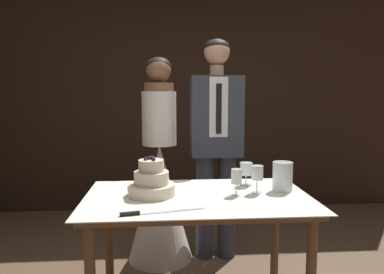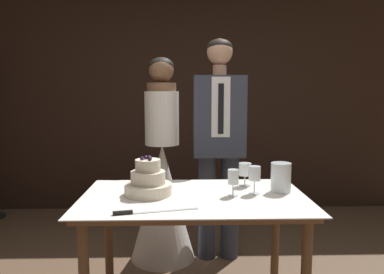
% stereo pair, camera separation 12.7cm
% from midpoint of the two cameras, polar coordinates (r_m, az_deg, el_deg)
% --- Properties ---
extents(wall_back, '(5.43, 0.12, 2.83)m').
position_cam_midpoint_polar(wall_back, '(4.50, 0.34, 6.98)').
color(wall_back, black).
rests_on(wall_back, ground_plane).
extents(cake_table, '(1.34, 0.83, 0.79)m').
position_cam_midpoint_polar(cake_table, '(2.28, 1.93, -11.26)').
color(cake_table, brown).
rests_on(cake_table, ground_plane).
extents(tiered_cake, '(0.28, 0.28, 0.24)m').
position_cam_midpoint_polar(tiered_cake, '(2.26, -5.10, -6.81)').
color(tiered_cake, beige).
rests_on(tiered_cake, cake_table).
extents(cake_knife, '(0.44, 0.12, 0.02)m').
position_cam_midpoint_polar(cake_knife, '(1.95, -6.11, -11.28)').
color(cake_knife, silver).
rests_on(cake_knife, cake_table).
extents(wine_glass_near, '(0.07, 0.07, 0.16)m').
position_cam_midpoint_polar(wine_glass_near, '(2.25, 7.92, -6.17)').
color(wine_glass_near, silver).
rests_on(wine_glass_near, cake_table).
extents(wine_glass_middle, '(0.07, 0.07, 0.17)m').
position_cam_midpoint_polar(wine_glass_middle, '(2.31, 11.08, -5.69)').
color(wine_glass_middle, silver).
rests_on(wine_glass_middle, cake_table).
extents(wine_glass_far, '(0.08, 0.08, 0.15)m').
position_cam_midpoint_polar(wine_glass_far, '(2.49, 9.54, -5.08)').
color(wine_glass_far, silver).
rests_on(wine_glass_far, cake_table).
extents(hurricane_candle, '(0.12, 0.12, 0.18)m').
position_cam_midpoint_polar(hurricane_candle, '(2.40, 14.88, -6.08)').
color(hurricane_candle, silver).
rests_on(hurricane_candle, cake_table).
extents(bride, '(0.54, 0.54, 1.69)m').
position_cam_midpoint_polar(bride, '(3.16, -3.36, -7.60)').
color(bride, white).
rests_on(bride, ground_plane).
extents(groom, '(0.42, 0.25, 1.83)m').
position_cam_midpoint_polar(groom, '(3.10, 5.31, -0.14)').
color(groom, '#333847').
rests_on(groom, ground_plane).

